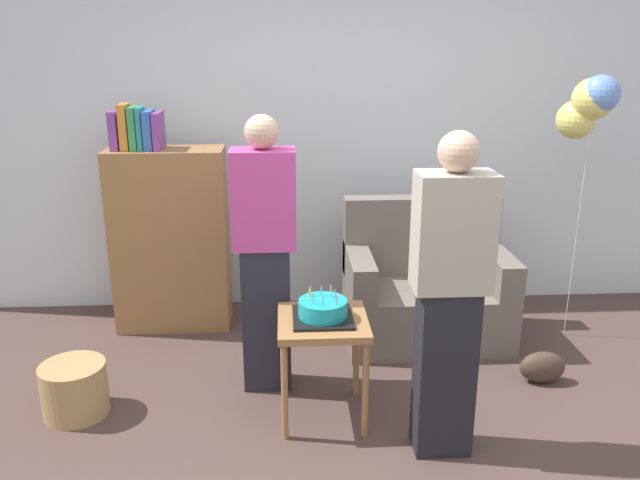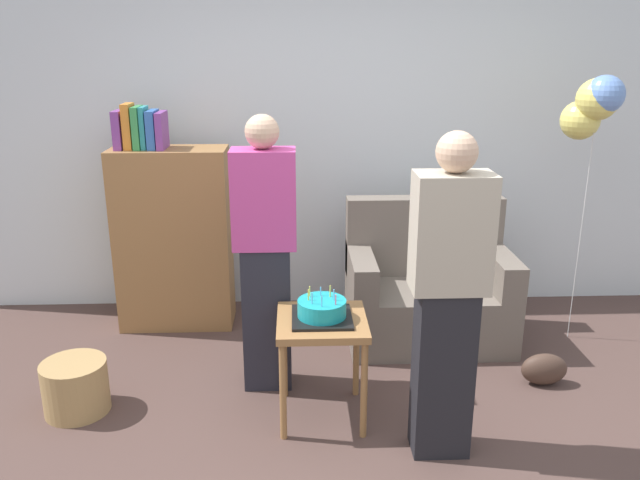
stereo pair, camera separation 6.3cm
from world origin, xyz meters
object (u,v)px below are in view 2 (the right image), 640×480
(birthday_cake, at_px, (322,310))
(handbag, at_px, (544,369))
(bookshelf, at_px, (173,235))
(couch, at_px, (427,291))
(person_holding_cake, at_px, (447,299))
(person_blowing_candles, at_px, (265,254))
(side_table, at_px, (322,334))
(balloon_bunch, at_px, (594,105))
(wicker_basket, at_px, (76,387))

(birthday_cake, distance_m, handbag, 1.49)
(handbag, bearing_deg, bookshelf, 157.46)
(couch, height_order, handbag, couch)
(handbag, bearing_deg, person_holding_cake, -142.01)
(person_blowing_candles, distance_m, person_holding_cake, 1.13)
(couch, relative_size, side_table, 1.87)
(balloon_bunch, bearing_deg, wicker_basket, -165.29)
(person_blowing_candles, height_order, wicker_basket, person_blowing_candles)
(handbag, xyz_separation_m, balloon_bunch, (0.40, 0.65, 1.51))
(bookshelf, height_order, person_holding_cake, person_holding_cake)
(handbag, bearing_deg, balloon_bunch, 57.98)
(couch, distance_m, person_blowing_candles, 1.34)
(birthday_cake, relative_size, wicker_basket, 0.89)
(bookshelf, bearing_deg, person_blowing_candles, -52.21)
(bookshelf, bearing_deg, wicker_basket, -107.50)
(couch, xyz_separation_m, birthday_cake, (-0.78, -0.97, 0.30))
(wicker_basket, xyz_separation_m, balloon_bunch, (3.15, 0.83, 1.46))
(person_blowing_candles, height_order, handbag, person_blowing_candles)
(couch, distance_m, birthday_cake, 1.27)
(side_table, height_order, balloon_bunch, balloon_bunch)
(person_holding_cake, bearing_deg, birthday_cake, -34.53)
(birthday_cake, height_order, handbag, birthday_cake)
(person_blowing_candles, bearing_deg, handbag, -0.31)
(bookshelf, xyz_separation_m, birthday_cake, (1.01, -1.27, -0.04))
(birthday_cake, xyz_separation_m, person_blowing_candles, (-0.31, 0.36, 0.19))
(birthday_cake, bearing_deg, handbag, 11.57)
(person_blowing_candles, xyz_separation_m, person_holding_cake, (0.89, -0.69, 0.00))
(birthday_cake, bearing_deg, wicker_basket, 175.92)
(handbag, bearing_deg, wicker_basket, -176.23)
(couch, bearing_deg, bookshelf, 170.49)
(wicker_basket, bearing_deg, birthday_cake, -4.08)
(birthday_cake, distance_m, balloon_bunch, 2.22)
(birthday_cake, bearing_deg, couch, 51.26)
(side_table, xyz_separation_m, balloon_bunch, (1.77, 0.92, 1.12))
(birthday_cake, height_order, person_holding_cake, person_holding_cake)
(person_blowing_candles, bearing_deg, bookshelf, 130.26)
(person_blowing_candles, xyz_separation_m, wicker_basket, (-1.07, -0.26, -0.68))
(person_blowing_candles, relative_size, handbag, 5.82)
(person_holding_cake, relative_size, handbag, 5.82)
(person_blowing_candles, bearing_deg, balloon_bunch, 17.66)
(birthday_cake, xyz_separation_m, balloon_bunch, (1.77, 0.92, 0.98))
(bookshelf, bearing_deg, balloon_bunch, -6.99)
(birthday_cake, height_order, wicker_basket, birthday_cake)
(side_table, relative_size, balloon_bunch, 0.33)
(bookshelf, xyz_separation_m, wicker_basket, (-0.37, -1.17, -0.53))
(couch, bearing_deg, handbag, -49.36)
(birthday_cake, relative_size, handbag, 1.14)
(person_blowing_candles, bearing_deg, wicker_basket, -163.77)
(side_table, bearing_deg, couch, 51.26)
(side_table, bearing_deg, person_blowing_candles, 130.69)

